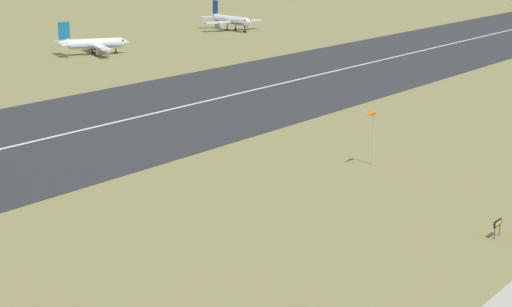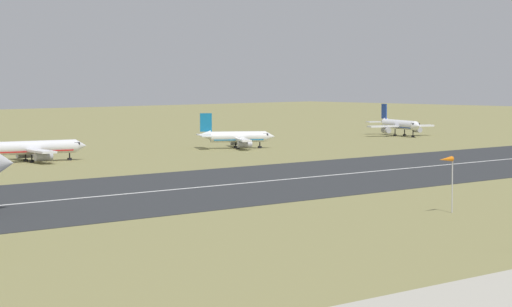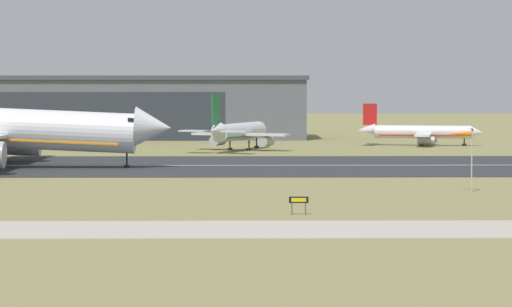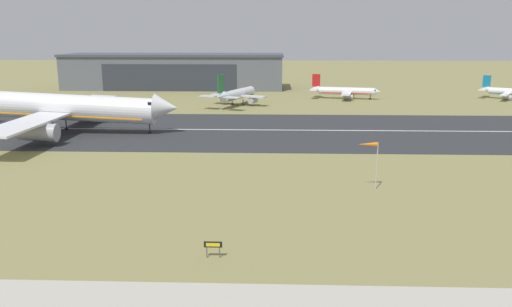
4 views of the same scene
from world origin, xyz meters
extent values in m
plane|color=olive|center=(0.00, 47.96, 0.00)|extent=(730.77, 730.77, 0.00)
cube|color=#2B2D30|center=(0.00, 95.92, 0.03)|extent=(490.77, 44.57, 0.06)
cube|color=silver|center=(0.00, 95.92, 0.07)|extent=(441.69, 0.70, 0.01)
cylinder|color=white|center=(61.74, 154.31, 2.49)|extent=(11.09, 8.51, 2.29)
cone|color=white|center=(67.50, 150.43, 2.49)|extent=(2.99, 3.05, 2.29)
cone|color=white|center=(55.69, 158.38, 2.90)|extent=(3.43, 3.25, 2.06)
cube|color=black|center=(66.56, 151.07, 2.95)|extent=(2.00, 2.23, 0.44)
cube|color=#146B9E|center=(61.74, 154.31, 1.86)|extent=(10.05, 7.75, 0.20)
cube|color=white|center=(59.01, 149.83, 2.09)|extent=(6.24, 7.92, 0.40)
cylinder|color=#A8A8B2|center=(59.71, 150.15, 1.13)|extent=(3.26, 2.84, 1.42)
cube|color=white|center=(64.87, 158.53, 2.09)|extent=(6.24, 7.92, 0.40)
cylinder|color=#A8A8B2|center=(64.83, 157.76, 1.13)|extent=(3.26, 2.84, 1.42)
cube|color=#146B9E|center=(56.04, 158.15, 5.58)|extent=(2.22, 1.62, 3.89)
cube|color=white|center=(54.09, 155.97, 2.83)|extent=(3.77, 4.13, 0.24)
cube|color=white|center=(57.32, 160.78, 2.83)|extent=(3.77, 4.13, 0.24)
cylinder|color=black|center=(65.65, 151.68, 0.67)|extent=(0.24, 0.24, 1.35)
cylinder|color=black|center=(65.65, 151.68, 0.22)|extent=(0.84, 0.84, 0.44)
cylinder|color=black|center=(60.76, 153.32, 0.67)|extent=(0.24, 0.24, 1.35)
cylinder|color=black|center=(60.76, 153.32, 0.22)|extent=(0.84, 0.84, 0.44)
cylinder|color=black|center=(62.29, 155.60, 0.67)|extent=(0.24, 0.24, 1.35)
cylinder|color=black|center=(62.29, 155.60, 0.22)|extent=(0.84, 0.84, 0.44)
cylinder|color=white|center=(124.81, 160.71, 2.94)|extent=(8.20, 15.27, 2.27)
cone|color=white|center=(121.35, 152.59, 2.94)|extent=(2.89, 2.77, 2.27)
cone|color=white|center=(128.40, 169.15, 3.34)|extent=(2.94, 3.30, 2.04)
cube|color=black|center=(121.79, 153.62, 3.39)|extent=(2.20, 1.77, 0.44)
cube|color=navy|center=(124.81, 160.71, 2.31)|extent=(7.49, 13.78, 0.20)
cube|color=white|center=(120.02, 162.41, 2.54)|extent=(8.19, 5.33, 0.40)
cylinder|color=#A8A8B2|center=(120.41, 161.71, 1.59)|extent=(2.45, 3.26, 1.41)
cube|color=white|center=(129.34, 158.44, 2.54)|extent=(8.19, 5.33, 0.40)
cylinder|color=#A8A8B2|center=(128.57, 158.24, 1.59)|extent=(2.45, 3.26, 1.41)
cube|color=navy|center=(128.24, 168.78, 6.00)|extent=(1.22, 2.38, 3.86)
cube|color=white|center=(125.75, 170.27, 3.28)|extent=(4.04, 3.35, 0.24)
cube|color=white|center=(131.03, 168.02, 3.28)|extent=(4.04, 3.35, 0.24)
cylinder|color=black|center=(122.22, 154.63, 0.90)|extent=(0.24, 0.24, 1.80)
cylinder|color=black|center=(122.22, 154.63, 0.22)|extent=(0.84, 0.84, 0.44)
cylinder|color=black|center=(123.63, 161.42, 0.90)|extent=(0.24, 0.24, 1.80)
cylinder|color=black|center=(123.63, 161.42, 0.22)|extent=(0.84, 0.84, 0.44)
cylinder|color=black|center=(126.13, 160.35, 0.90)|extent=(0.24, 0.24, 1.80)
cylinder|color=black|center=(126.13, 160.35, 0.22)|extent=(0.84, 0.84, 0.44)
cylinder|color=#B7B7BC|center=(-1.55, 52.73, 3.28)|extent=(0.14, 0.14, 6.56)
cone|color=orange|center=(-2.97, 52.66, 6.31)|extent=(2.58, 0.72, 0.60)
cylinder|color=#4C4C51|center=(-21.89, 30.27, 0.53)|extent=(0.10, 0.10, 1.05)
cylinder|color=#4C4C51|center=(-20.68, 30.27, 0.53)|extent=(0.10, 0.10, 1.05)
cube|color=black|center=(-21.28, 30.27, 1.34)|extent=(1.74, 0.12, 0.57)
cube|color=yellow|center=(-21.28, 30.20, 1.34)|extent=(1.32, 0.02, 0.34)
camera|label=1|loc=(-105.08, 1.04, 26.87)|focal=70.00mm
camera|label=2|loc=(-116.04, -30.40, 16.45)|focal=85.00mm
camera|label=3|loc=(-26.53, -76.93, 11.54)|focal=85.00mm
camera|label=4|loc=(-15.64, -13.43, 20.61)|focal=35.00mm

